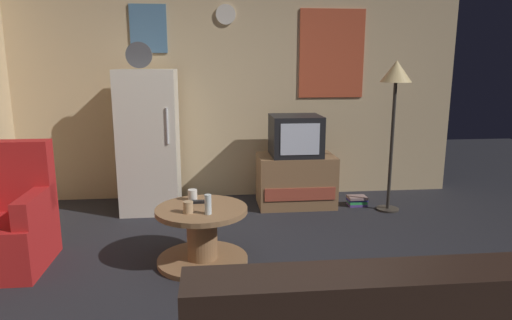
{
  "coord_description": "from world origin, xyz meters",
  "views": [
    {
      "loc": [
        -0.32,
        -2.85,
        1.56
      ],
      "look_at": [
        0.07,
        0.9,
        0.75
      ],
      "focal_mm": 31.68,
      "sensor_mm": 36.0,
      "label": 1
    }
  ],
  "objects_px": {
    "tv_stand": "(296,180)",
    "mug_ceramic_tan": "(188,207)",
    "armchair": "(2,224)",
    "fridge": "(149,141)",
    "remote_control": "(198,202)",
    "book_stack": "(357,201)",
    "crt_tv": "(296,136)",
    "mug_ceramic_white": "(193,195)",
    "standing_lamp": "(396,83)",
    "wine_glass": "(208,204)",
    "coffee_table": "(202,235)"
  },
  "relations": [
    {
      "from": "tv_stand",
      "to": "mug_ceramic_tan",
      "type": "relative_size",
      "value": 9.33
    },
    {
      "from": "armchair",
      "to": "fridge",
      "type": "bearing_deg",
      "value": 53.48
    },
    {
      "from": "remote_control",
      "to": "book_stack",
      "type": "bearing_deg",
      "value": 36.51
    },
    {
      "from": "armchair",
      "to": "remote_control",
      "type": "bearing_deg",
      "value": 0.44
    },
    {
      "from": "fridge",
      "to": "book_stack",
      "type": "bearing_deg",
      "value": -2.95
    },
    {
      "from": "crt_tv",
      "to": "mug_ceramic_white",
      "type": "bearing_deg",
      "value": -131.97
    },
    {
      "from": "fridge",
      "to": "crt_tv",
      "type": "height_order",
      "value": "fridge"
    },
    {
      "from": "standing_lamp",
      "to": "mug_ceramic_white",
      "type": "distance_m",
      "value": 2.41
    },
    {
      "from": "fridge",
      "to": "wine_glass",
      "type": "xyz_separation_m",
      "value": [
        0.62,
        -1.59,
        -0.22
      ]
    },
    {
      "from": "coffee_table",
      "to": "book_stack",
      "type": "bearing_deg",
      "value": 37.69
    },
    {
      "from": "tv_stand",
      "to": "armchair",
      "type": "relative_size",
      "value": 0.88
    },
    {
      "from": "standing_lamp",
      "to": "armchair",
      "type": "distance_m",
      "value": 3.81
    },
    {
      "from": "tv_stand",
      "to": "wine_glass",
      "type": "xyz_separation_m",
      "value": [
        -0.97,
        -1.56,
        0.25
      ]
    },
    {
      "from": "crt_tv",
      "to": "book_stack",
      "type": "bearing_deg",
      "value": -7.66
    },
    {
      "from": "fridge",
      "to": "mug_ceramic_tan",
      "type": "height_order",
      "value": "fridge"
    },
    {
      "from": "coffee_table",
      "to": "mug_ceramic_white",
      "type": "xyz_separation_m",
      "value": [
        -0.07,
        0.2,
        0.27
      ]
    },
    {
      "from": "mug_ceramic_white",
      "to": "mug_ceramic_tan",
      "type": "bearing_deg",
      "value": -93.83
    },
    {
      "from": "fridge",
      "to": "mug_ceramic_white",
      "type": "xyz_separation_m",
      "value": [
        0.49,
        -1.23,
        -0.25
      ]
    },
    {
      "from": "mug_ceramic_tan",
      "to": "armchair",
      "type": "bearing_deg",
      "value": 171.11
    },
    {
      "from": "tv_stand",
      "to": "crt_tv",
      "type": "xyz_separation_m",
      "value": [
        -0.01,
        -0.0,
        0.5
      ]
    },
    {
      "from": "crt_tv",
      "to": "book_stack",
      "type": "xyz_separation_m",
      "value": [
        0.69,
        -0.09,
        -0.73
      ]
    },
    {
      "from": "wine_glass",
      "to": "mug_ceramic_white",
      "type": "xyz_separation_m",
      "value": [
        -0.13,
        0.36,
        -0.03
      ]
    },
    {
      "from": "mug_ceramic_white",
      "to": "mug_ceramic_tan",
      "type": "distance_m",
      "value": 0.32
    },
    {
      "from": "tv_stand",
      "to": "armchair",
      "type": "distance_m",
      "value": 2.87
    },
    {
      "from": "mug_ceramic_tan",
      "to": "wine_glass",
      "type": "bearing_deg",
      "value": -14.74
    },
    {
      "from": "mug_ceramic_white",
      "to": "armchair",
      "type": "xyz_separation_m",
      "value": [
        -1.47,
        -0.09,
        -0.16
      ]
    },
    {
      "from": "wine_glass",
      "to": "tv_stand",
      "type": "bearing_deg",
      "value": 58.29
    },
    {
      "from": "tv_stand",
      "to": "crt_tv",
      "type": "bearing_deg",
      "value": -175.39
    },
    {
      "from": "mug_ceramic_tan",
      "to": "remote_control",
      "type": "distance_m",
      "value": 0.25
    },
    {
      "from": "mug_ceramic_tan",
      "to": "remote_control",
      "type": "relative_size",
      "value": 0.6
    },
    {
      "from": "remote_control",
      "to": "book_stack",
      "type": "distance_m",
      "value": 2.14
    },
    {
      "from": "wine_glass",
      "to": "book_stack",
      "type": "distance_m",
      "value": 2.26
    },
    {
      "from": "wine_glass",
      "to": "armchair",
      "type": "height_order",
      "value": "armchair"
    },
    {
      "from": "crt_tv",
      "to": "mug_ceramic_white",
      "type": "distance_m",
      "value": 1.64
    },
    {
      "from": "remote_control",
      "to": "armchair",
      "type": "height_order",
      "value": "armchair"
    },
    {
      "from": "wine_glass",
      "to": "mug_ceramic_tan",
      "type": "relative_size",
      "value": 1.67
    },
    {
      "from": "mug_ceramic_white",
      "to": "tv_stand",
      "type": "bearing_deg",
      "value": 47.75
    },
    {
      "from": "tv_stand",
      "to": "wine_glass",
      "type": "distance_m",
      "value": 1.85
    },
    {
      "from": "coffee_table",
      "to": "remote_control",
      "type": "xyz_separation_m",
      "value": [
        -0.03,
        0.12,
        0.24
      ]
    },
    {
      "from": "mug_ceramic_white",
      "to": "armchair",
      "type": "distance_m",
      "value": 1.48
    },
    {
      "from": "crt_tv",
      "to": "coffee_table",
      "type": "distance_m",
      "value": 1.82
    },
    {
      "from": "tv_stand",
      "to": "book_stack",
      "type": "relative_size",
      "value": 3.86
    },
    {
      "from": "standing_lamp",
      "to": "armchair",
      "type": "height_order",
      "value": "standing_lamp"
    },
    {
      "from": "mug_ceramic_tan",
      "to": "coffee_table",
      "type": "bearing_deg",
      "value": 50.41
    },
    {
      "from": "fridge",
      "to": "standing_lamp",
      "type": "distance_m",
      "value": 2.63
    },
    {
      "from": "crt_tv",
      "to": "book_stack",
      "type": "relative_size",
      "value": 2.48
    },
    {
      "from": "coffee_table",
      "to": "wine_glass",
      "type": "relative_size",
      "value": 4.8
    },
    {
      "from": "fridge",
      "to": "standing_lamp",
      "type": "height_order",
      "value": "fridge"
    },
    {
      "from": "mug_ceramic_white",
      "to": "armchair",
      "type": "bearing_deg",
      "value": -176.31
    },
    {
      "from": "tv_stand",
      "to": "mug_ceramic_tan",
      "type": "bearing_deg",
      "value": -126.18
    }
  ]
}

